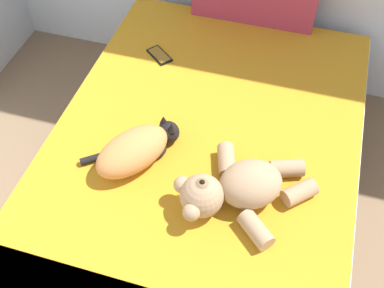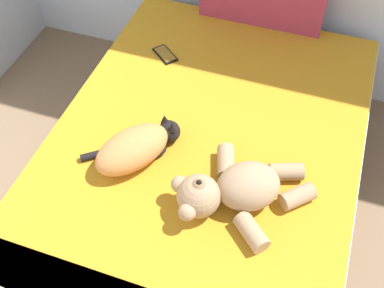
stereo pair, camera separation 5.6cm
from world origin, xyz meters
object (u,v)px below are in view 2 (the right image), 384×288
object	(u,v)px
teddy_bear	(234,190)
bed	(202,177)
cat	(136,147)
cell_phone	(165,54)

from	to	relation	value
teddy_bear	bed	bearing A→B (deg)	129.71
cat	cell_phone	size ratio (longest dim) A/B	2.52
bed	cell_phone	bearing A→B (deg)	126.47
cat	teddy_bear	world-z (taller)	teddy_bear
bed	teddy_bear	bearing A→B (deg)	-50.29
cat	cell_phone	distance (m)	0.69
cell_phone	teddy_bear	bearing A→B (deg)	-52.44
bed	cat	distance (m)	0.44
teddy_bear	cell_phone	distance (m)	0.95
bed	teddy_bear	world-z (taller)	teddy_bear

